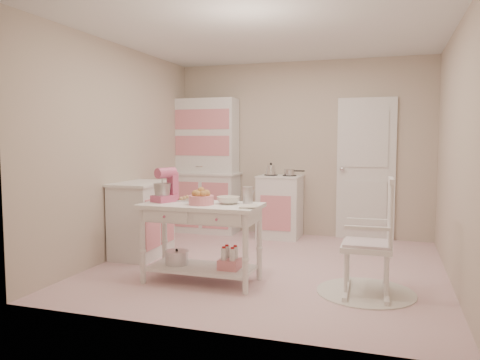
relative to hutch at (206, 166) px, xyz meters
name	(u,v)px	position (x,y,z in m)	size (l,w,h in m)	color
room_shell	(270,121)	(1.45, -1.66, 0.61)	(3.84, 3.84, 2.62)	#CF818A
door	(366,169)	(2.40, 0.21, -0.02)	(0.82, 0.05, 2.04)	white
hutch	(206,166)	(0.00, 0.00, 0.00)	(1.06, 0.50, 2.08)	white
stove	(280,206)	(1.20, -0.05, -0.58)	(0.62, 0.57, 0.92)	white
base_cabinet	(142,219)	(-0.18, -1.67, -0.58)	(0.54, 0.84, 0.92)	white
lace_rug	(366,292)	(2.55, -2.28, -1.03)	(0.92, 0.92, 0.01)	white
rocking_chair	(367,236)	(2.55, -2.28, -0.49)	(0.48, 0.72, 1.10)	white
work_table	(202,243)	(0.94, -2.42, -0.64)	(1.20, 0.60, 0.80)	white
stand_mixer	(164,186)	(0.52, -2.40, -0.07)	(0.20, 0.28, 0.34)	#CB557C
cookie_tray	(195,200)	(0.79, -2.24, -0.23)	(0.34, 0.24, 0.02)	silver
bread_basket	(201,200)	(0.96, -2.47, -0.19)	(0.25, 0.25, 0.09)	pink
mixing_bowl	(228,200)	(1.20, -2.34, -0.20)	(0.23, 0.23, 0.07)	white
metal_pitcher	(248,195)	(1.38, -2.26, -0.16)	(0.10, 0.10, 0.17)	silver
recipe_book	(240,206)	(1.39, -2.54, -0.23)	(0.16, 0.21, 0.02)	white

